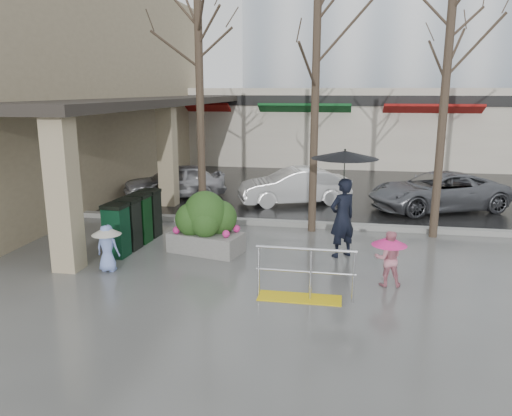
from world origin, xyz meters
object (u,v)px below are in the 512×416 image
(tree_mideast, at_px, (448,51))
(tree_west, at_px, (199,45))
(car_c, at_px, (437,191))
(handrail, at_px, (303,280))
(child_blue, at_px, (107,243))
(child_pink, at_px, (389,254))
(tree_midwest, at_px, (317,38))
(news_boxes, at_px, (134,221))
(woman, at_px, (343,192))
(car_b, at_px, (294,186))
(car_a, at_px, (175,181))
(planter, at_px, (206,223))

(tree_mideast, bearing_deg, tree_west, -180.00)
(car_c, bearing_deg, tree_west, -87.56)
(handrail, xyz_separation_m, child_blue, (-4.36, 0.76, 0.27))
(handrail, relative_size, tree_west, 0.28)
(handrail, distance_m, child_pink, 1.94)
(tree_midwest, relative_size, car_c, 1.54)
(child_pink, height_order, news_boxes, news_boxes)
(news_boxes, bearing_deg, woman, 4.69)
(woman, distance_m, child_blue, 5.48)
(car_b, bearing_deg, news_boxes, -53.22)
(car_a, bearing_deg, car_c, 64.29)
(handrail, height_order, child_pink, child_pink)
(handrail, distance_m, child_blue, 4.43)
(tree_mideast, xyz_separation_m, news_boxes, (-7.68, -2.18, -4.21))
(car_b, bearing_deg, child_pink, -0.50)
(news_boxes, relative_size, car_c, 0.52)
(tree_mideast, height_order, car_b, tree_mideast)
(news_boxes, relative_size, car_b, 0.61)
(child_blue, bearing_deg, tree_mideast, -150.09)
(tree_mideast, relative_size, woman, 2.51)
(handrail, xyz_separation_m, car_a, (-5.46, 8.37, 0.25))
(tree_midwest, xyz_separation_m, car_b, (-0.86, 3.37, -4.60))
(tree_mideast, bearing_deg, planter, -157.64)
(planter, distance_m, car_c, 8.50)
(tree_midwest, relative_size, planter, 3.66)
(child_blue, relative_size, news_boxes, 0.45)
(child_pink, relative_size, car_b, 0.30)
(tree_west, bearing_deg, handrail, -55.01)
(handrail, relative_size, car_c, 0.42)
(car_a, bearing_deg, planter, 1.76)
(child_pink, xyz_separation_m, car_b, (-2.66, 7.18, -0.04))
(handrail, height_order, tree_mideast, tree_mideast)
(car_a, bearing_deg, tree_mideast, 43.40)
(news_boxes, distance_m, car_a, 5.82)
(child_pink, relative_size, child_blue, 1.09)
(handrail, bearing_deg, child_blue, 170.05)
(tree_mideast, height_order, planter, tree_mideast)
(tree_west, distance_m, car_c, 9.02)
(tree_mideast, relative_size, car_a, 1.76)
(handrail, height_order, planter, planter)
(tree_west, height_order, car_a, tree_west)
(handrail, xyz_separation_m, child_pink, (1.64, 0.99, 0.29))
(tree_midwest, bearing_deg, planter, -135.88)
(tree_midwest, height_order, tree_mideast, tree_midwest)
(woman, xyz_separation_m, news_boxes, (-5.23, -0.06, -0.94))
(car_b, distance_m, car_c, 4.77)
(child_pink, bearing_deg, news_boxes, -18.62)
(planter, distance_m, car_a, 6.59)
(tree_mideast, xyz_separation_m, car_b, (-4.16, 3.37, -4.23))
(news_boxes, height_order, car_b, news_boxes)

